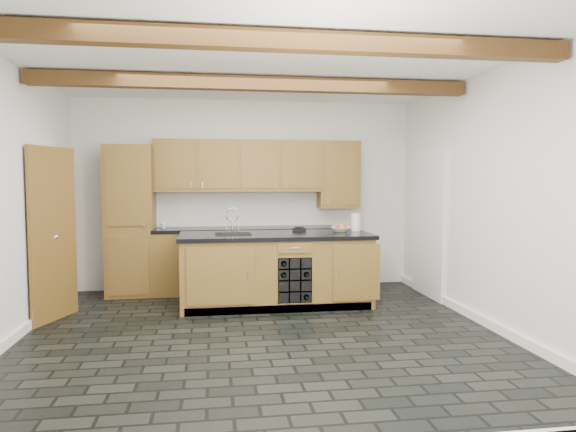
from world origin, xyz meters
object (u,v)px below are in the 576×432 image
(island, at_px, (276,269))
(kitchen_scale, at_px, (299,229))
(paper_towel, at_px, (356,222))
(fruit_bowl, at_px, (340,229))

(island, distance_m, kitchen_scale, 0.66)
(paper_towel, bearing_deg, island, -169.29)
(island, bearing_deg, paper_towel, 10.71)
(island, xyz_separation_m, paper_towel, (1.11, 0.21, 0.58))
(island, xyz_separation_m, fruit_bowl, (0.88, 0.13, 0.50))
(kitchen_scale, relative_size, paper_towel, 0.84)
(island, relative_size, paper_towel, 10.58)
(island, relative_size, fruit_bowl, 10.03)
(fruit_bowl, bearing_deg, island, -171.40)
(kitchen_scale, xyz_separation_m, fruit_bowl, (0.53, -0.15, 0.00))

